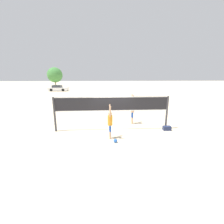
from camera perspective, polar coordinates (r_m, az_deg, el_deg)
name	(u,v)px	position (r m, az deg, el deg)	size (l,w,h in m)	color
ground_plane	(112,130)	(10.43, 0.00, -6.82)	(200.00, 200.00, 0.00)	beige
volleyball_net	(112,107)	(9.99, 0.00, 1.90)	(7.72, 0.13, 2.32)	#38383D
player_spiker	(110,121)	(8.75, -0.73, -3.55)	(0.28, 0.69, 2.03)	tan
player_blocker	(132,109)	(11.55, 7.79, 1.29)	(0.28, 0.72, 2.27)	tan
volleyball	(115,141)	(8.53, 1.29, -10.88)	(0.22, 0.22, 0.22)	blue
gear_bag	(167,128)	(11.00, 20.18, -5.80)	(0.52, 0.32, 0.29)	navy
parked_car_near	(58,88)	(39.37, -19.87, 8.45)	(4.70, 2.13, 1.44)	silver
tree_left_cluster	(55,75)	(48.54, -20.94, 13.04)	(4.38, 4.38, 6.08)	brown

